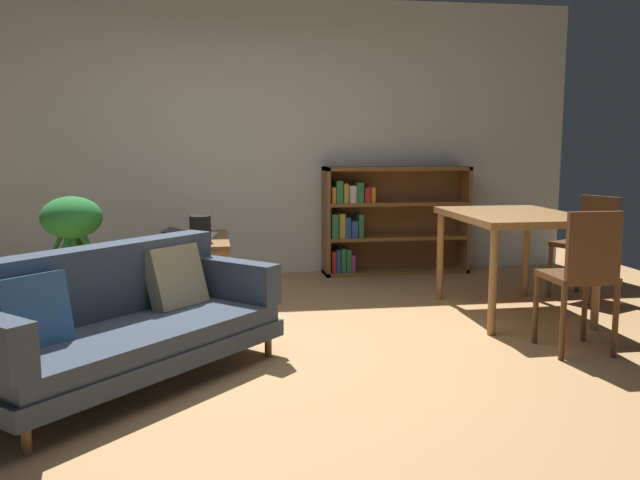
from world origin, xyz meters
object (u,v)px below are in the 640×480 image
potted_floor_plant (72,235)px  dining_table (513,224)px  media_console (203,271)px  bookshelf (385,220)px  dining_chair_far (590,240)px  open_laptop (194,234)px  dining_chair_near (582,272)px  fabric_couch (117,320)px  desk_speaker (200,229)px

potted_floor_plant → dining_table: 3.38m
media_console → bookshelf: size_ratio=0.69×
dining_chair_far → bookshelf: bearing=135.7°
open_laptop → dining_table: (2.41, -0.84, 0.14)m
potted_floor_plant → bookshelf: (2.79, 1.16, -0.07)m
bookshelf → dining_chair_far: bearing=-44.3°
dining_chair_near → bookshelf: bookshelf is taller
fabric_couch → media_console: bearing=76.1°
potted_floor_plant → dining_chair_near: (3.32, -1.62, -0.09)m
dining_table → bookshelf: bearing=106.8°
fabric_couch → potted_floor_plant: size_ratio=1.99×
fabric_couch → desk_speaker: bearing=74.5°
dining_chair_near → dining_chair_far: dining_chair_near is taller
media_console → dining_table: bearing=-17.8°
fabric_couch → bookshelf: 3.62m
desk_speaker → bookshelf: bearing=34.6°
potted_floor_plant → dining_chair_far: 4.21m
open_laptop → dining_chair_far: (3.29, -0.44, -0.06)m
open_laptop → dining_table: 2.56m
dining_table → bookshelf: 1.86m
media_console → dining_table: (2.34, -0.75, 0.44)m
media_console → desk_speaker: size_ratio=4.96×
open_laptop → fabric_couch: bearing=-101.3°
dining_chair_far → potted_floor_plant: bearing=177.0°
media_console → desk_speaker: bearing=-92.7°
desk_speaker → dining_table: (2.35, -0.52, 0.06)m
media_console → potted_floor_plant: (-0.99, -0.14, 0.34)m
open_laptop → potted_floor_plant: size_ratio=0.52×
dining_chair_near → dining_chair_far: bearing=57.6°
media_console → dining_chair_near: bearing=-37.1°
open_laptop → dining_table: size_ratio=0.40×
fabric_couch → dining_chair_far: (3.67, 1.45, 0.15)m
media_console → bookshelf: (1.80, 1.02, 0.27)m
fabric_couch → dining_chair_far: size_ratio=2.08×
dining_chair_far → desk_speaker: bearing=177.7°
fabric_couch → bookshelf: bearing=51.5°
media_console → dining_chair_near: (2.33, -1.76, 0.26)m
fabric_couch → potted_floor_plant: bearing=107.9°
open_laptop → potted_floor_plant: potted_floor_plant is taller
open_laptop → media_console: bearing=-50.1°
bookshelf → dining_table: bearing=-73.2°
dining_chair_far → fabric_couch: bearing=-158.5°
potted_floor_plant → dining_chair_far: (4.21, -0.22, -0.11)m
media_console → dining_table: dining_table is taller
fabric_couch → media_console: 1.86m
dining_chair_far → bookshelf: size_ratio=0.59×
media_console → open_laptop: (-0.07, 0.08, 0.30)m
media_console → potted_floor_plant: size_ratio=1.13×
bookshelf → media_console: bearing=-150.5°
media_console → desk_speaker: desk_speaker is taller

